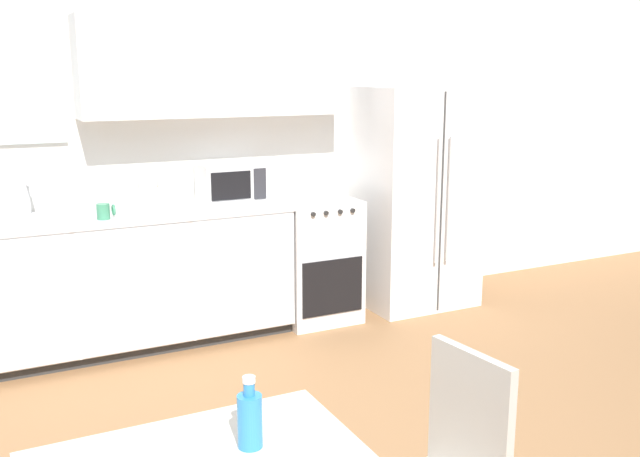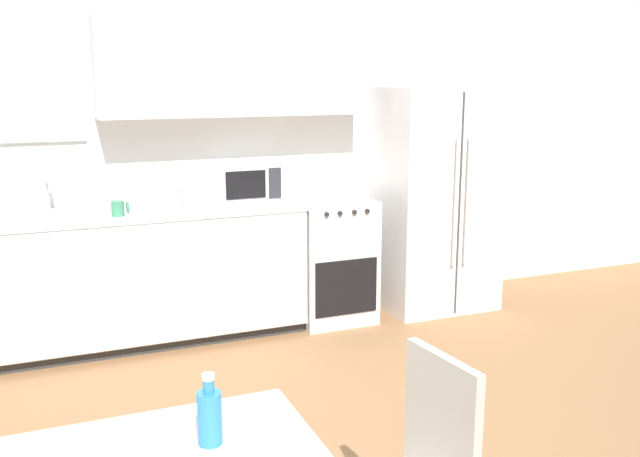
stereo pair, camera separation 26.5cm
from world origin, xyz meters
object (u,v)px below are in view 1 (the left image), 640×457
at_px(drink_bottle, 250,419).
at_px(oven_range, 314,259).
at_px(microwave, 231,182).
at_px(coffee_mug, 105,211).
at_px(refrigerator, 416,197).

bearing_deg(drink_bottle, oven_range, 60.78).
height_order(microwave, drink_bottle, microwave).
distance_m(oven_range, drink_bottle, 3.30).
xyz_separation_m(coffee_mug, drink_bottle, (-0.07, -2.73, -0.14)).
bearing_deg(microwave, drink_bottle, -108.58).
xyz_separation_m(oven_range, refrigerator, (0.89, -0.03, 0.41)).
relative_size(oven_range, refrigerator, 0.53).
xyz_separation_m(refrigerator, coffee_mug, (-2.42, -0.10, 0.12)).
bearing_deg(refrigerator, oven_range, 178.21).
relative_size(microwave, coffee_mug, 3.93).
bearing_deg(microwave, oven_range, -12.07).
bearing_deg(refrigerator, microwave, 174.04).
xyz_separation_m(refrigerator, microwave, (-1.49, 0.16, 0.20)).
bearing_deg(microwave, refrigerator, -5.96).
xyz_separation_m(oven_range, drink_bottle, (-1.60, -2.86, 0.38)).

